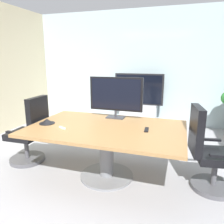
% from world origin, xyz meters
% --- Properties ---
extents(ground_plane, '(6.82, 6.82, 0.00)m').
position_xyz_m(ground_plane, '(0.00, 0.00, 0.00)').
color(ground_plane, '#99999E').
extents(wall_back_glass_partition, '(5.65, 0.10, 2.86)m').
position_xyz_m(wall_back_glass_partition, '(0.00, 2.91, 1.43)').
color(wall_back_glass_partition, '#9EB2B7').
rests_on(wall_back_glass_partition, ground).
extents(conference_table, '(2.10, 1.34, 0.75)m').
position_xyz_m(conference_table, '(0.12, -0.06, 0.59)').
color(conference_table, olive).
rests_on(conference_table, ground).
extents(office_chair_left, '(0.60, 0.57, 1.09)m').
position_xyz_m(office_chair_left, '(-1.20, 0.01, 0.46)').
color(office_chair_left, '#4C4C51').
rests_on(office_chair_left, ground).
extents(office_chair_right, '(0.63, 0.61, 1.09)m').
position_xyz_m(office_chair_right, '(1.45, 0.06, 0.46)').
color(office_chair_right, '#4C4C51').
rests_on(office_chair_right, ground).
extents(tv_monitor, '(0.84, 0.18, 0.64)m').
position_xyz_m(tv_monitor, '(0.11, 0.43, 1.11)').
color(tv_monitor, '#333338').
rests_on(tv_monitor, conference_table).
extents(wall_display_unit, '(1.20, 0.36, 1.31)m').
position_xyz_m(wall_display_unit, '(0.06, 2.55, 0.44)').
color(wall_display_unit, '#B7BABC').
rests_on(wall_display_unit, ground).
extents(conference_phone, '(0.22, 0.22, 0.07)m').
position_xyz_m(conference_phone, '(-0.74, -0.18, 0.78)').
color(conference_phone, black).
rests_on(conference_phone, conference_table).
extents(remote_control, '(0.07, 0.17, 0.02)m').
position_xyz_m(remote_control, '(0.67, -0.05, 0.76)').
color(remote_control, black).
rests_on(remote_control, conference_table).
extents(whiteboard_marker, '(0.13, 0.08, 0.02)m').
position_xyz_m(whiteboard_marker, '(-0.41, -0.32, 0.76)').
color(whiteboard_marker, silver).
rests_on(whiteboard_marker, conference_table).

